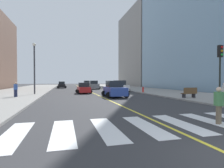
{
  "coord_description": "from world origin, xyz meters",
  "views": [
    {
      "loc": [
        -4.42,
        -3.42,
        2.07
      ],
      "look_at": [
        4.29,
        29.71,
        1.36
      ],
      "focal_mm": 28.7,
      "sensor_mm": 36.0,
      "label": 1
    }
  ],
  "objects_px": {
    "traffic_light_near_corner": "(220,63)",
    "park_bench": "(189,93)",
    "car_red_second": "(84,88)",
    "car_blue_third": "(115,89)",
    "car_black_sixth": "(62,85)",
    "pedestrian_crossing": "(219,104)",
    "car_white_fourth": "(120,86)",
    "street_lamp": "(34,64)",
    "car_gray_fifth": "(93,85)",
    "car_silver_nearest": "(87,84)",
    "pedestrian_walking_west": "(16,89)",
    "fire_hydrant": "(143,89)"
  },
  "relations": [
    {
      "from": "park_bench",
      "to": "fire_hydrant",
      "type": "bearing_deg",
      "value": -0.27
    },
    {
      "from": "park_bench",
      "to": "fire_hydrant",
      "type": "relative_size",
      "value": 2.07
    },
    {
      "from": "car_blue_third",
      "to": "car_white_fourth",
      "type": "bearing_deg",
      "value": -109.82
    },
    {
      "from": "pedestrian_walking_west",
      "to": "street_lamp",
      "type": "xyz_separation_m",
      "value": [
        1.41,
        4.07,
        3.28
      ]
    },
    {
      "from": "car_gray_fifth",
      "to": "car_blue_third",
      "type": "bearing_deg",
      "value": 88.35
    },
    {
      "from": "car_red_second",
      "to": "car_gray_fifth",
      "type": "bearing_deg",
      "value": 73.12
    },
    {
      "from": "car_red_second",
      "to": "pedestrian_walking_west",
      "type": "bearing_deg",
      "value": -147.71
    },
    {
      "from": "pedestrian_walking_west",
      "to": "park_bench",
      "type": "bearing_deg",
      "value": 137.06
    },
    {
      "from": "car_silver_nearest",
      "to": "car_white_fourth",
      "type": "relative_size",
      "value": 0.97
    },
    {
      "from": "car_red_second",
      "to": "car_blue_third",
      "type": "xyz_separation_m",
      "value": [
        3.1,
        -7.05,
        0.15
      ]
    },
    {
      "from": "car_silver_nearest",
      "to": "car_black_sixth",
      "type": "height_order",
      "value": "car_silver_nearest"
    },
    {
      "from": "traffic_light_near_corner",
      "to": "park_bench",
      "type": "distance_m",
      "value": 5.47
    },
    {
      "from": "fire_hydrant",
      "to": "car_gray_fifth",
      "type": "bearing_deg",
      "value": 111.61
    },
    {
      "from": "pedestrian_crossing",
      "to": "fire_hydrant",
      "type": "height_order",
      "value": "pedestrian_crossing"
    },
    {
      "from": "car_white_fourth",
      "to": "traffic_light_near_corner",
      "type": "height_order",
      "value": "traffic_light_near_corner"
    },
    {
      "from": "car_red_second",
      "to": "car_white_fourth",
      "type": "xyz_separation_m",
      "value": [
        6.74,
        2.48,
        0.16
      ]
    },
    {
      "from": "car_white_fourth",
      "to": "car_gray_fifth",
      "type": "xyz_separation_m",
      "value": [
        -3.13,
        10.77,
        -0.02
      ]
    },
    {
      "from": "car_red_second",
      "to": "pedestrian_walking_west",
      "type": "xyz_separation_m",
      "value": [
        -8.37,
        -5.63,
        0.29
      ]
    },
    {
      "from": "car_blue_third",
      "to": "car_black_sixth",
      "type": "bearing_deg",
      "value": -75.09
    },
    {
      "from": "car_gray_fifth",
      "to": "car_silver_nearest",
      "type": "bearing_deg",
      "value": -88.06
    },
    {
      "from": "car_blue_third",
      "to": "park_bench",
      "type": "xyz_separation_m",
      "value": [
        7.26,
        -4.57,
        -0.26
      ]
    },
    {
      "from": "car_gray_fifth",
      "to": "fire_hydrant",
      "type": "relative_size",
      "value": 5.04
    },
    {
      "from": "car_gray_fifth",
      "to": "park_bench",
      "type": "bearing_deg",
      "value": 104.97
    },
    {
      "from": "car_white_fourth",
      "to": "car_black_sixth",
      "type": "xyz_separation_m",
      "value": [
        -10.43,
        18.1,
        -0.14
      ]
    },
    {
      "from": "car_red_second",
      "to": "pedestrian_walking_west",
      "type": "height_order",
      "value": "pedestrian_walking_west"
    },
    {
      "from": "car_blue_third",
      "to": "pedestrian_crossing",
      "type": "xyz_separation_m",
      "value": [
        1.11,
        -14.47,
        0.02
      ]
    },
    {
      "from": "pedestrian_crossing",
      "to": "pedestrian_walking_west",
      "type": "height_order",
      "value": "pedestrian_walking_west"
    },
    {
      "from": "car_white_fourth",
      "to": "street_lamp",
      "type": "distance_m",
      "value": 14.69
    },
    {
      "from": "car_silver_nearest",
      "to": "fire_hydrant",
      "type": "relative_size",
      "value": 5.04
    },
    {
      "from": "car_black_sixth",
      "to": "pedestrian_crossing",
      "type": "distance_m",
      "value": 42.82
    },
    {
      "from": "car_red_second",
      "to": "car_white_fourth",
      "type": "distance_m",
      "value": 7.19
    },
    {
      "from": "street_lamp",
      "to": "fire_hydrant",
      "type": "bearing_deg",
      "value": 0.15
    },
    {
      "from": "pedestrian_crossing",
      "to": "street_lamp",
      "type": "height_order",
      "value": "street_lamp"
    },
    {
      "from": "park_bench",
      "to": "pedestrian_walking_west",
      "type": "distance_m",
      "value": 19.66
    },
    {
      "from": "street_lamp",
      "to": "car_red_second",
      "type": "bearing_deg",
      "value": 12.63
    },
    {
      "from": "car_gray_fifth",
      "to": "pedestrian_crossing",
      "type": "xyz_separation_m",
      "value": [
        0.59,
        -34.76,
        0.03
      ]
    },
    {
      "from": "traffic_light_near_corner",
      "to": "street_lamp",
      "type": "height_order",
      "value": "street_lamp"
    },
    {
      "from": "car_silver_nearest",
      "to": "street_lamp",
      "type": "distance_m",
      "value": 26.96
    },
    {
      "from": "car_blue_third",
      "to": "pedestrian_crossing",
      "type": "distance_m",
      "value": 14.51
    },
    {
      "from": "car_red_second",
      "to": "car_blue_third",
      "type": "bearing_deg",
      "value": -67.9
    },
    {
      "from": "pedestrian_walking_west",
      "to": "fire_hydrant",
      "type": "height_order",
      "value": "pedestrian_walking_west"
    },
    {
      "from": "car_blue_third",
      "to": "park_bench",
      "type": "relative_size",
      "value": 2.47
    },
    {
      "from": "car_black_sixth",
      "to": "pedestrian_crossing",
      "type": "xyz_separation_m",
      "value": [
        7.89,
        -42.09,
        0.15
      ]
    },
    {
      "from": "pedestrian_crossing",
      "to": "traffic_light_near_corner",
      "type": "bearing_deg",
      "value": -166.63
    },
    {
      "from": "traffic_light_near_corner",
      "to": "park_bench",
      "type": "bearing_deg",
      "value": -98.06
    },
    {
      "from": "car_blue_third",
      "to": "car_white_fourth",
      "type": "height_order",
      "value": "car_white_fourth"
    },
    {
      "from": "car_black_sixth",
      "to": "pedestrian_crossing",
      "type": "relative_size",
      "value": 2.24
    },
    {
      "from": "pedestrian_crossing",
      "to": "pedestrian_walking_west",
      "type": "xyz_separation_m",
      "value": [
        -12.57,
        15.89,
        0.12
      ]
    },
    {
      "from": "car_black_sixth",
      "to": "pedestrian_crossing",
      "type": "bearing_deg",
      "value": -79.83
    },
    {
      "from": "car_black_sixth",
      "to": "pedestrian_walking_west",
      "type": "bearing_deg",
      "value": -100.58
    }
  ]
}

